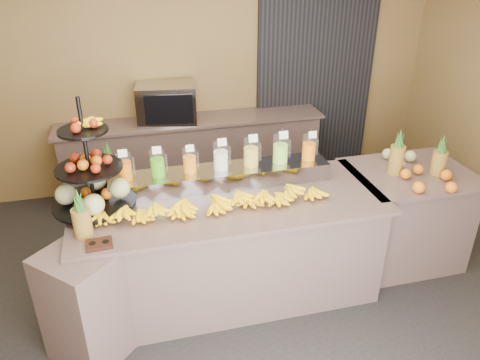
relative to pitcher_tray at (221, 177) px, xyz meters
name	(u,v)px	position (x,y,z in m)	size (l,w,h in m)	color
ground	(239,314)	(0.01, -0.58, -1.01)	(6.00, 6.00, 0.00)	black
room_envelope	(237,67)	(0.19, 0.21, 0.87)	(6.04, 5.02, 2.82)	olive
buffet_counter	(218,253)	(-0.11, -0.32, -0.54)	(2.75, 1.25, 0.93)	gray
right_counter	(403,216)	(1.71, -0.18, -0.54)	(1.08, 0.88, 0.93)	gray
back_ledge	(193,155)	(0.01, 1.67, -0.54)	(3.10, 0.55, 0.93)	gray
pitcher_tray	(221,177)	(0.00, 0.00, 0.00)	(1.85, 0.30, 0.15)	gray
juice_pitcher_orange_a	(125,168)	(-0.78, 0.00, 0.17)	(0.12, 0.13, 0.29)	silver
juice_pitcher_green	(158,165)	(-0.52, 0.00, 0.17)	(0.12, 0.12, 0.29)	silver
juice_pitcher_orange_b	(190,162)	(-0.26, 0.00, 0.17)	(0.11, 0.12, 0.28)	silver
juice_pitcher_milk	(221,158)	(0.00, 0.00, 0.18)	(0.13, 0.13, 0.31)	silver
juice_pitcher_lemon	(251,154)	(0.26, 0.00, 0.18)	(0.13, 0.14, 0.32)	silver
juice_pitcher_lime	(280,151)	(0.52, 0.00, 0.18)	(0.13, 0.14, 0.32)	silver
juice_pitcher_orange_c	(309,149)	(0.78, 0.00, 0.17)	(0.12, 0.12, 0.29)	silver
banana_heap	(212,199)	(-0.15, -0.36, 0.00)	(1.84, 0.17, 0.15)	#FFE90C
fruit_stand	(97,182)	(-0.99, -0.14, 0.15)	(0.76, 0.76, 0.89)	black
condiment_caddy	(99,244)	(-1.00, -0.67, -0.06)	(0.18, 0.13, 0.03)	black
pineapple_left_a	(82,219)	(-1.10, -0.52, 0.06)	(0.13, 0.13, 0.38)	brown
pineapple_left_b	(110,170)	(-0.90, 0.20, 0.08)	(0.13, 0.13, 0.41)	brown
right_fruit_pile	(422,170)	(1.70, -0.32, 0.01)	(0.49, 0.47, 0.26)	brown
oven_warmer	(166,103)	(-0.27, 1.67, 0.14)	(0.65, 0.46, 0.43)	gray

